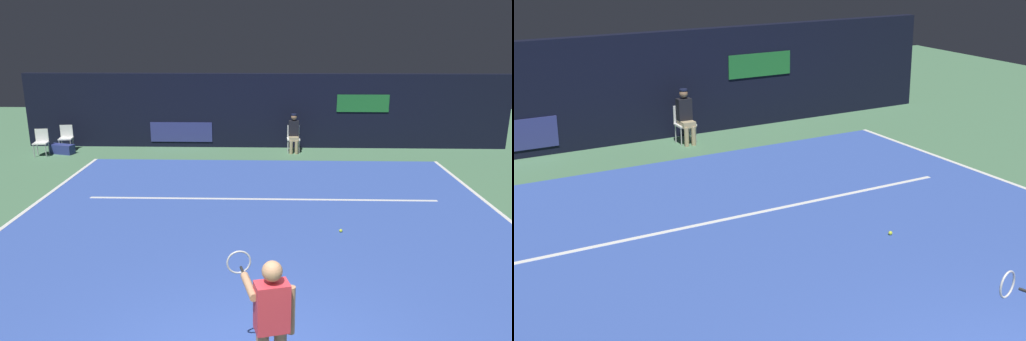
# 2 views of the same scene
# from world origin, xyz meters

# --- Properties ---
(ground_plane) EXTENTS (33.62, 33.62, 0.00)m
(ground_plane) POSITION_xyz_m (0.00, 4.77, 0.00)
(ground_plane) COLOR #4C7A56
(court_surface) EXTENTS (11.01, 11.54, 0.01)m
(court_surface) POSITION_xyz_m (0.00, 4.77, 0.01)
(court_surface) COLOR #3856B2
(court_surface) RESTS_ON ground
(line_service) EXTENTS (8.59, 0.10, 0.01)m
(line_service) POSITION_xyz_m (0.00, 6.79, 0.01)
(line_service) COLOR white
(line_service) RESTS_ON court_surface
(back_wall) EXTENTS (17.01, 0.33, 2.60)m
(back_wall) POSITION_xyz_m (-0.00, 12.52, 1.30)
(back_wall) COLOR black
(back_wall) RESTS_ON ground
(line_judge_on_chair) EXTENTS (0.44, 0.53, 1.32)m
(line_judge_on_chair) POSITION_xyz_m (0.99, 11.70, 0.69)
(line_judge_on_chair) COLOR white
(line_judge_on_chair) RESTS_ON ground
(tennis_ball) EXTENTS (0.07, 0.07, 0.07)m
(tennis_ball) POSITION_xyz_m (1.66, 4.80, 0.05)
(tennis_ball) COLOR #CCE033
(tennis_ball) RESTS_ON court_surface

